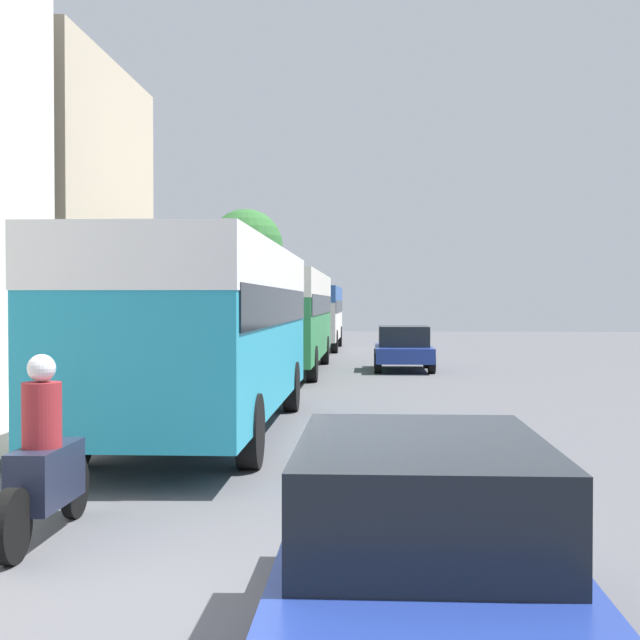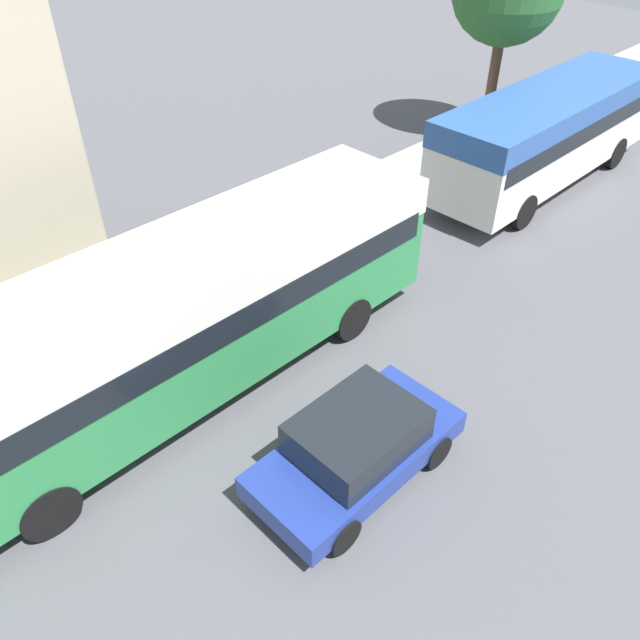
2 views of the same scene
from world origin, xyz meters
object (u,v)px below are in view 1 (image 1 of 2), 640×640
at_px(pedestrian_near_curb, 151,349).
at_px(pedestrian_walking_away, 214,334).
at_px(bus_following, 282,308).
at_px(motorcycle_behind_lead, 45,466).
at_px(bus_lead, 204,313).
at_px(car_far_curb, 421,542).
at_px(bus_third_in_line, 312,309).
at_px(car_crossing, 403,347).

bearing_deg(pedestrian_near_curb, pedestrian_walking_away, 89.92).
height_order(bus_following, pedestrian_near_curb, bus_following).
height_order(motorcycle_behind_lead, pedestrian_walking_away, pedestrian_walking_away).
relative_size(bus_lead, pedestrian_near_curb, 5.92).
height_order(motorcycle_behind_lead, car_far_curb, motorcycle_behind_lead).
bearing_deg(bus_following, pedestrian_walking_away, 126.60).
height_order(motorcycle_behind_lead, pedestrian_near_curb, pedestrian_near_curb).
height_order(bus_lead, bus_third_in_line, bus_lead).
xyz_separation_m(bus_third_in_line, car_far_curb, (2.95, -35.54, -1.16)).
relative_size(car_crossing, car_far_curb, 0.89).
relative_size(pedestrian_near_curb, pedestrian_walking_away, 0.97).
xyz_separation_m(bus_lead, motorcycle_behind_lead, (-0.25, -6.68, -1.34)).
bearing_deg(bus_lead, bus_following, 89.91).
bearing_deg(car_crossing, bus_lead, -105.48).
distance_m(motorcycle_behind_lead, pedestrian_near_curb, 14.74).
bearing_deg(motorcycle_behind_lead, car_far_curb, -37.47).
bearing_deg(car_crossing, pedestrian_near_curb, -137.79).
bearing_deg(car_crossing, bus_following, -168.38).
height_order(car_crossing, pedestrian_near_curb, pedestrian_near_curb).
xyz_separation_m(bus_lead, pedestrian_near_curb, (-2.84, 7.83, -1.02)).
relative_size(car_crossing, pedestrian_walking_away, 2.19).
relative_size(bus_third_in_line, pedestrian_walking_away, 5.23).
xyz_separation_m(bus_lead, car_crossing, (3.85, 13.89, -1.28)).
distance_m(motorcycle_behind_lead, car_far_curb, 4.19).
xyz_separation_m(bus_third_in_line, pedestrian_near_curb, (-2.96, -18.48, -0.88)).
relative_size(car_far_curb, pedestrian_near_curb, 2.52).
height_order(bus_following, bus_third_in_line, bus_following).
height_order(bus_lead, car_far_curb, bus_lead).
distance_m(bus_third_in_line, pedestrian_near_curb, 18.74).
bearing_deg(motorcycle_behind_lead, bus_lead, 87.85).
xyz_separation_m(bus_lead, car_far_curb, (3.07, -9.23, -1.31)).
bearing_deg(pedestrian_near_curb, bus_lead, -70.05).
xyz_separation_m(car_crossing, pedestrian_near_curb, (-6.69, -6.07, 0.26)).
bearing_deg(motorcycle_behind_lead, pedestrian_walking_away, 96.22).
relative_size(bus_lead, car_far_curb, 2.35).
bearing_deg(bus_third_in_line, car_crossing, -73.28).
bearing_deg(bus_following, pedestrian_near_curb, -118.46).
xyz_separation_m(bus_third_in_line, motorcycle_behind_lead, (-0.37, -32.99, -1.20)).
bearing_deg(bus_third_in_line, bus_lead, -90.26).
height_order(bus_third_in_line, pedestrian_walking_away, bus_third_in_line).
relative_size(motorcycle_behind_lead, pedestrian_near_curb, 1.32).
bearing_deg(pedestrian_walking_away, car_crossing, -24.55).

